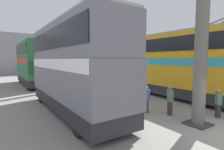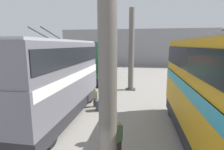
{
  "view_description": "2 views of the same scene",
  "coord_description": "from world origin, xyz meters",
  "px_view_note": "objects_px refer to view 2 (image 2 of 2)",
  "views": [
    {
      "loc": [
        -2.45,
        8.14,
        3.21
      ],
      "look_at": [
        11.19,
        -0.98,
        1.73
      ],
      "focal_mm": 28.0,
      "sensor_mm": 36.0,
      "label": 1
    },
    {
      "loc": [
        -3.19,
        -1.0,
        5.01
      ],
      "look_at": [
        11.71,
        1.42,
        2.38
      ],
      "focal_mm": 28.0,
      "sensor_mm": 36.0,
      "label": 2
    }
  ],
  "objects_px": {
    "bus_right_mid": "(102,58)",
    "oil_drum": "(99,105)",
    "person_by_right_row": "(95,97)",
    "bus_left_near": "(217,90)",
    "person_aisle_foreground": "(118,139)",
    "person_aisle_midway": "(106,127)",
    "bus_right_near": "(59,75)"
  },
  "relations": [
    {
      "from": "bus_right_near",
      "to": "bus_right_mid",
      "type": "relative_size",
      "value": 1.0
    },
    {
      "from": "bus_right_near",
      "to": "oil_drum",
      "type": "distance_m",
      "value": 3.89
    },
    {
      "from": "bus_left_near",
      "to": "bus_right_near",
      "type": "bearing_deg",
      "value": 72.33
    },
    {
      "from": "person_aisle_foreground",
      "to": "person_by_right_row",
      "type": "relative_size",
      "value": 1.11
    },
    {
      "from": "person_aisle_midway",
      "to": "oil_drum",
      "type": "height_order",
      "value": "person_aisle_midway"
    },
    {
      "from": "person_by_right_row",
      "to": "person_aisle_midway",
      "type": "xyz_separation_m",
      "value": [
        -5.07,
        -1.87,
        0.04
      ]
    },
    {
      "from": "person_aisle_foreground",
      "to": "bus_right_near",
      "type": "bearing_deg",
      "value": 173.5
    },
    {
      "from": "bus_right_mid",
      "to": "oil_drum",
      "type": "distance_m",
      "value": 12.22
    },
    {
      "from": "bus_right_mid",
      "to": "person_aisle_foreground",
      "type": "xyz_separation_m",
      "value": [
        -17.13,
        -4.44,
        -2.17
      ]
    },
    {
      "from": "bus_right_mid",
      "to": "bus_left_near",
      "type": "bearing_deg",
      "value": -151.86
    },
    {
      "from": "bus_left_near",
      "to": "bus_right_mid",
      "type": "distance_m",
      "value": 18.35
    },
    {
      "from": "oil_drum",
      "to": "bus_right_mid",
      "type": "bearing_deg",
      "value": 11.2
    },
    {
      "from": "bus_right_near",
      "to": "person_by_right_row",
      "type": "relative_size",
      "value": 6.46
    },
    {
      "from": "person_aisle_foreground",
      "to": "person_by_right_row",
      "type": "height_order",
      "value": "person_aisle_foreground"
    },
    {
      "from": "bus_right_mid",
      "to": "person_by_right_row",
      "type": "bearing_deg",
      "value": -170.65
    },
    {
      "from": "bus_left_near",
      "to": "person_aisle_foreground",
      "type": "xyz_separation_m",
      "value": [
        -0.95,
        4.22,
        -2.14
      ]
    },
    {
      "from": "person_by_right_row",
      "to": "oil_drum",
      "type": "bearing_deg",
      "value": -145.15
    },
    {
      "from": "bus_left_near",
      "to": "oil_drum",
      "type": "bearing_deg",
      "value": 54.71
    },
    {
      "from": "bus_right_mid",
      "to": "oil_drum",
      "type": "bearing_deg",
      "value": -168.8
    },
    {
      "from": "bus_right_mid",
      "to": "bus_right_near",
      "type": "bearing_deg",
      "value": 180.0
    },
    {
      "from": "bus_right_mid",
      "to": "person_aisle_foreground",
      "type": "relative_size",
      "value": 5.79
    },
    {
      "from": "bus_left_near",
      "to": "bus_right_near",
      "type": "distance_m",
      "value": 9.09
    },
    {
      "from": "bus_right_near",
      "to": "person_aisle_foreground",
      "type": "xyz_separation_m",
      "value": [
        -3.7,
        -4.44,
        -2.1
      ]
    },
    {
      "from": "person_by_right_row",
      "to": "person_aisle_foreground",
      "type": "bearing_deg",
      "value": -156.55
    },
    {
      "from": "oil_drum",
      "to": "person_aisle_midway",
      "type": "bearing_deg",
      "value": -162.61
    },
    {
      "from": "person_aisle_foreground",
      "to": "person_aisle_midway",
      "type": "bearing_deg",
      "value": 158.08
    },
    {
      "from": "person_by_right_row",
      "to": "oil_drum",
      "type": "height_order",
      "value": "person_by_right_row"
    },
    {
      "from": "bus_right_mid",
      "to": "person_by_right_row",
      "type": "height_order",
      "value": "bus_right_mid"
    },
    {
      "from": "person_by_right_row",
      "to": "bus_left_near",
      "type": "bearing_deg",
      "value": -127.03
    },
    {
      "from": "person_aisle_foreground",
      "to": "person_aisle_midway",
      "type": "relative_size",
      "value": 1.07
    },
    {
      "from": "person_aisle_midway",
      "to": "oil_drum",
      "type": "relative_size",
      "value": 1.97
    },
    {
      "from": "person_by_right_row",
      "to": "oil_drum",
      "type": "xyz_separation_m",
      "value": [
        -0.75,
        -0.51,
        -0.4
      ]
    }
  ]
}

